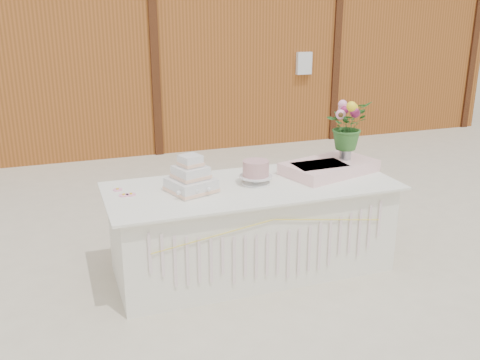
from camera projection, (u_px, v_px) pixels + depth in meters
name	position (u px, v px, depth m)	size (l,w,h in m)	color
ground	(252.00, 269.00, 4.65)	(80.00, 80.00, 0.00)	beige
barn	(132.00, 35.00, 9.49)	(12.60, 4.60, 3.30)	#964F1F
cake_table	(252.00, 228.00, 4.53)	(2.40, 1.00, 0.77)	white
wedding_cake	(191.00, 179.00, 4.22)	(0.42, 0.42, 0.30)	silver
pink_cake_stand	(256.00, 171.00, 4.41)	(0.28, 0.28, 0.20)	white
satin_runner	(329.00, 167.00, 4.72)	(0.81, 0.47, 0.10)	#FFCECD
flower_vase	(345.00, 151.00, 4.77)	(0.10, 0.10, 0.14)	#ACACB1
bouquet	(347.00, 120.00, 4.68)	(0.38, 0.33, 0.42)	#32692A
loose_flowers	(123.00, 195.00, 4.15)	(0.15, 0.36, 0.02)	#FC9ABF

